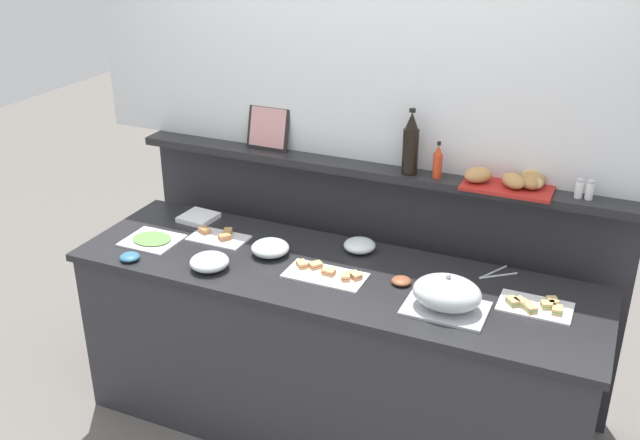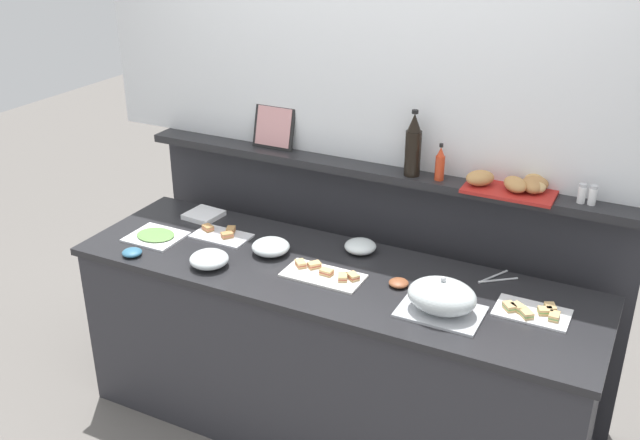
# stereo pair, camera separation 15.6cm
# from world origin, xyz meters

# --- Properties ---
(ground_plane) EXTENTS (12.00, 12.00, 0.00)m
(ground_plane) POSITION_xyz_m (0.00, 0.60, 0.00)
(ground_plane) COLOR slate
(buffet_counter) EXTENTS (2.44, 0.73, 0.89)m
(buffet_counter) POSITION_xyz_m (0.00, 0.00, 0.45)
(buffet_counter) COLOR #2D2D33
(buffet_counter) RESTS_ON ground_plane
(back_ledge_unit) EXTENTS (2.53, 0.22, 1.24)m
(back_ledge_unit) POSITION_xyz_m (0.00, 0.54, 0.65)
(back_ledge_unit) COLOR #2D2D33
(back_ledge_unit) RESTS_ON ground_plane
(upper_wall_panel) EXTENTS (3.13, 0.08, 1.36)m
(upper_wall_panel) POSITION_xyz_m (0.00, 0.56, 1.92)
(upper_wall_panel) COLOR silver
(upper_wall_panel) RESTS_ON back_ledge_unit
(sandwich_platter_side) EXTENTS (0.36, 0.18, 0.04)m
(sandwich_platter_side) POSITION_xyz_m (-0.00, -0.05, 0.90)
(sandwich_platter_side) COLOR white
(sandwich_platter_side) RESTS_ON buffet_counter
(sandwich_platter_rear) EXTENTS (0.29, 0.17, 0.04)m
(sandwich_platter_rear) POSITION_xyz_m (-0.64, 0.08, 0.90)
(sandwich_platter_rear) COLOR silver
(sandwich_platter_rear) RESTS_ON buffet_counter
(sandwich_platter_front) EXTENTS (0.30, 0.18, 0.04)m
(sandwich_platter_front) POSITION_xyz_m (0.90, 0.05, 0.91)
(sandwich_platter_front) COLOR white
(sandwich_platter_front) RESTS_ON buffet_counter
(cold_cuts_platter) EXTENTS (0.26, 0.23, 0.02)m
(cold_cuts_platter) POSITION_xyz_m (-0.93, -0.08, 0.90)
(cold_cuts_platter) COLOR white
(cold_cuts_platter) RESTS_ON buffet_counter
(serving_cloche) EXTENTS (0.34, 0.24, 0.17)m
(serving_cloche) POSITION_xyz_m (0.56, -0.12, 0.97)
(serving_cloche) COLOR #B7BABF
(serving_cloche) RESTS_ON buffet_counter
(glass_bowl_large) EXTENTS (0.18, 0.18, 0.07)m
(glass_bowl_large) POSITION_xyz_m (-0.33, 0.03, 0.93)
(glass_bowl_large) COLOR silver
(glass_bowl_large) RESTS_ON buffet_counter
(glass_bowl_medium) EXTENTS (0.15, 0.15, 0.06)m
(glass_bowl_medium) POSITION_xyz_m (0.04, 0.24, 0.92)
(glass_bowl_medium) COLOR silver
(glass_bowl_medium) RESTS_ON buffet_counter
(glass_bowl_small) EXTENTS (0.18, 0.18, 0.07)m
(glass_bowl_small) POSITION_xyz_m (-0.52, -0.21, 0.93)
(glass_bowl_small) COLOR silver
(glass_bowl_small) RESTS_ON buffet_counter
(condiment_bowl_red) EXTENTS (0.09, 0.09, 0.03)m
(condiment_bowl_red) POSITION_xyz_m (-0.90, -0.28, 0.91)
(condiment_bowl_red) COLOR teal
(condiment_bowl_red) RESTS_ON buffet_counter
(condiment_bowl_dark) EXTENTS (0.09, 0.09, 0.03)m
(condiment_bowl_dark) POSITION_xyz_m (0.33, 0.01, 0.91)
(condiment_bowl_dark) COLOR brown
(condiment_bowl_dark) RESTS_ON buffet_counter
(serving_tongs) EXTENTS (0.15, 0.17, 0.01)m
(serving_tongs) POSITION_xyz_m (0.69, 0.26, 0.90)
(serving_tongs) COLOR #B7BABF
(serving_tongs) RESTS_ON buffet_counter
(napkin_stack) EXTENTS (0.18, 0.18, 0.03)m
(napkin_stack) POSITION_xyz_m (-0.86, 0.23, 0.91)
(napkin_stack) COLOR white
(napkin_stack) RESTS_ON buffet_counter
(wine_bottle_dark) EXTENTS (0.08, 0.08, 0.32)m
(wine_bottle_dark) POSITION_xyz_m (0.21, 0.45, 1.39)
(wine_bottle_dark) COLOR black
(wine_bottle_dark) RESTS_ON back_ledge_unit
(hot_sauce_bottle) EXTENTS (0.04, 0.04, 0.18)m
(hot_sauce_bottle) POSITION_xyz_m (0.34, 0.45, 1.32)
(hot_sauce_bottle) COLOR red
(hot_sauce_bottle) RESTS_ON back_ledge_unit
(salt_shaker) EXTENTS (0.03, 0.03, 0.09)m
(salt_shaker) POSITION_xyz_m (0.97, 0.46, 1.29)
(salt_shaker) COLOR white
(salt_shaker) RESTS_ON back_ledge_unit
(pepper_shaker) EXTENTS (0.03, 0.03, 0.09)m
(pepper_shaker) POSITION_xyz_m (1.02, 0.46, 1.29)
(pepper_shaker) COLOR white
(pepper_shaker) RESTS_ON back_ledge_unit
(bread_basket) EXTENTS (0.42, 0.31, 0.08)m
(bread_basket) POSITION_xyz_m (0.70, 0.47, 1.28)
(bread_basket) COLOR #B2231E
(bread_basket) RESTS_ON back_ledge_unit
(framed_picture) EXTENTS (0.23, 0.07, 0.23)m
(framed_picture) POSITION_xyz_m (-0.57, 0.50, 1.36)
(framed_picture) COLOR black
(framed_picture) RESTS_ON back_ledge_unit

